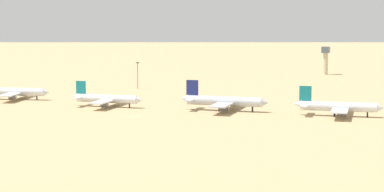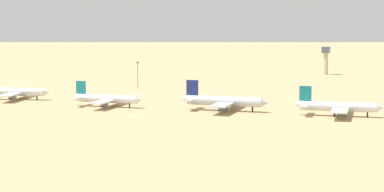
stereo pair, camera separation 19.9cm
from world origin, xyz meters
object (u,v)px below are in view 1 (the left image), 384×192
(control_tower, at_px, (326,58))
(light_pole_west, at_px, (138,73))
(parked_jet_navy_4, at_px, (223,101))
(parked_jet_teal_2, at_px, (13,92))
(parked_jet_teal_3, at_px, (106,99))
(parked_jet_teal_5, at_px, (337,107))

(control_tower, xyz_separation_m, light_pole_west, (-80.75, -124.93, -2.91))
(parked_jet_navy_4, bearing_deg, control_tower, 83.84)
(parked_jet_navy_4, distance_m, light_pole_west, 99.54)
(parked_jet_teal_2, bearing_deg, light_pole_west, 50.06)
(parked_jet_teal_3, bearing_deg, parked_jet_teal_5, 0.47)
(parked_jet_teal_2, xyz_separation_m, light_pole_west, (34.53, 66.71, 4.60))
(parked_jet_teal_2, distance_m, parked_jet_teal_3, 54.59)
(parked_jet_teal_2, relative_size, parked_jet_teal_3, 1.04)
(parked_jet_navy_4, bearing_deg, parked_jet_teal_2, 175.42)
(parked_jet_teal_3, height_order, control_tower, control_tower)
(parked_jet_teal_3, xyz_separation_m, parked_jet_navy_4, (52.58, 6.28, 0.51))
(parked_jet_navy_4, xyz_separation_m, control_tower, (8.72, 193.50, 7.16))
(parked_jet_teal_2, height_order, parked_jet_teal_3, parked_jet_teal_2)
(control_tower, bearing_deg, parked_jet_teal_5, -78.46)
(parked_jet_teal_2, bearing_deg, control_tower, 46.40)
(parked_jet_teal_5, bearing_deg, parked_jet_navy_4, 175.31)
(parked_jet_teal_3, bearing_deg, parked_jet_navy_4, 3.05)
(parked_jet_teal_3, bearing_deg, light_pole_west, 100.81)
(parked_jet_navy_4, distance_m, control_tower, 193.83)
(parked_jet_teal_3, height_order, parked_jet_teal_5, parked_jet_teal_5)
(parked_jet_navy_4, xyz_separation_m, parked_jet_teal_5, (47.98, 1.16, -0.28))
(parked_jet_teal_2, height_order, light_pole_west, light_pole_west)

